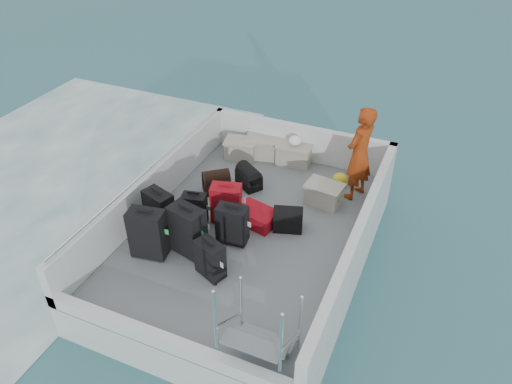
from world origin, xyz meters
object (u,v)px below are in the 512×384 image
suitcase_8 (256,216)px  crate_2 (294,155)px  suitcase_6 (210,260)px  crate_0 (241,149)px  suitcase_3 (188,231)px  suitcase_2 (195,209)px  suitcase_4 (192,229)px  suitcase_7 (232,225)px  passenger (360,154)px  crate_1 (263,148)px  crate_3 (324,195)px  suitcase_5 (226,204)px  suitcase_1 (159,211)px  suitcase_0 (148,234)px

suitcase_8 → crate_2: bearing=15.3°
suitcase_6 → crate_0: 3.25m
suitcase_3 → suitcase_6: suitcase_3 is taller
suitcase_2 → suitcase_4: bearing=-77.3°
suitcase_3 → suitcase_6: size_ratio=1.38×
suitcase_7 → suitcase_8: size_ratio=0.99×
suitcase_2 → passenger: (2.16, 1.79, 0.56)m
suitcase_2 → passenger: 2.86m
suitcase_2 → crate_2: bearing=58.0°
crate_1 → crate_3: size_ratio=1.07×
crate_3 → suitcase_2: bearing=-142.1°
suitcase_5 → passenger: (1.73, 1.51, 0.51)m
suitcase_8 → suitcase_4: bearing=155.7°
suitcase_6 → crate_3: suitcase_6 is taller
suitcase_5 → suitcase_8: (0.47, 0.13, -0.20)m
suitcase_8 → crate_2: size_ratio=1.05×
crate_3 → suitcase_3: bearing=-126.6°
suitcase_8 → crate_0: crate_0 is taller
crate_1 → suitcase_2: bearing=-94.5°
suitcase_7 → crate_1: bearing=97.2°
suitcase_1 → suitcase_8: 1.54m
suitcase_5 → passenger: bearing=25.4°
suitcase_2 → crate_0: bearing=82.4°
suitcase_5 → crate_0: (-0.62, 1.88, -0.16)m
crate_1 → passenger: 2.16m
suitcase_5 → crate_3: size_ratio=1.15×
suitcase_2 → crate_3: size_ratio=0.96×
suitcase_3 → suitcase_5: size_ratio=1.22×
suitcase_4 → suitcase_0: bearing=-146.0°
suitcase_2 → suitcase_3: bearing=-81.2°
suitcase_2 → crate_0: (-0.19, 2.16, -0.10)m
suitcase_0 → suitcase_6: (1.02, -0.02, -0.11)m
suitcase_3 → suitcase_8: size_ratio=1.24×
suitcase_0 → suitcase_5: (0.67, 1.20, -0.07)m
suitcase_3 → suitcase_5: 0.94m
suitcase_3 → crate_3: bearing=67.1°
suitcase_5 → suitcase_8: size_ratio=1.02×
suitcase_2 → crate_1: 2.37m
crate_2 → crate_3: crate_2 is taller
suitcase_0 → suitcase_3: suitcase_3 is taller
suitcase_0 → crate_0: (0.06, 3.08, -0.22)m
crate_2 → suitcase_1: bearing=-114.9°
suitcase_3 → passenger: 3.12m
suitcase_1 → suitcase_4: suitcase_1 is taller
suitcase_4 → suitcase_6: suitcase_4 is taller
suitcase_1 → suitcase_4: (0.65, -0.12, -0.05)m
suitcase_4 → suitcase_8: bearing=41.8°
suitcase_1 → passenger: bearing=58.0°
suitcase_1 → crate_0: suitcase_1 is taller
crate_1 → suitcase_5: bearing=-83.4°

